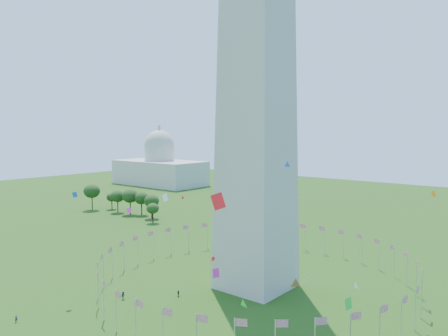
{
  "coord_description": "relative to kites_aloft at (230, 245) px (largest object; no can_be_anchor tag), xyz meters",
  "views": [
    {
      "loc": [
        64.49,
        -41.84,
        41.34
      ],
      "look_at": [
        1.52,
        35.0,
        32.58
      ],
      "focal_mm": 35.0,
      "sensor_mm": 36.0,
      "label": 1
    }
  ],
  "objects": [
    {
      "name": "tree_line_west",
      "position": [
        -117.95,
        64.16,
        -12.16
      ],
      "size": [
        55.34,
        15.1,
        13.0
      ],
      "color": "#28501A",
      "rests_on": "ground"
    },
    {
      "name": "kites_aloft",
      "position": [
        0.0,
        0.0,
        0.0
      ],
      "size": [
        106.16,
        76.12,
        26.72
      ],
      "color": "white",
      "rests_on": "ground"
    },
    {
      "name": "capitol_building",
      "position": [
        -189.96,
        153.44,
        5.16
      ],
      "size": [
        70.0,
        35.0,
        46.0
      ],
      "primitive_type": null,
      "color": "beige",
      "rests_on": "ground"
    },
    {
      "name": "flag_ring",
      "position": [
        -9.96,
        23.44,
        -13.34
      ],
      "size": [
        80.24,
        80.24,
        9.0
      ],
      "color": "silver",
      "rests_on": "ground"
    }
  ]
}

